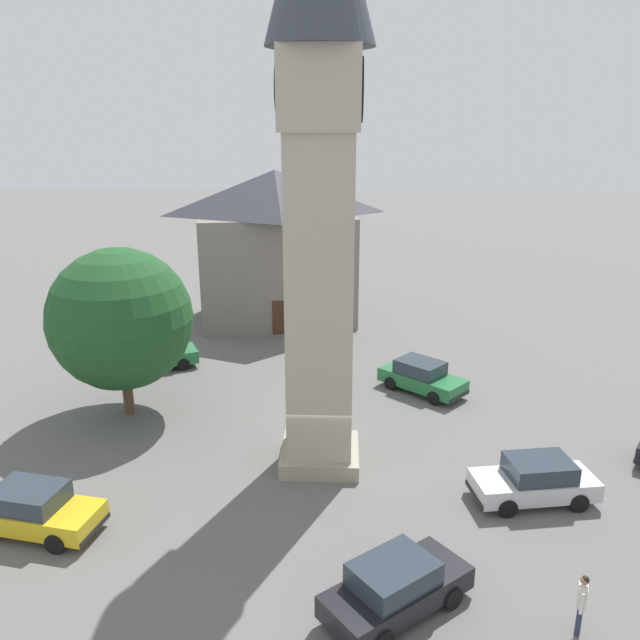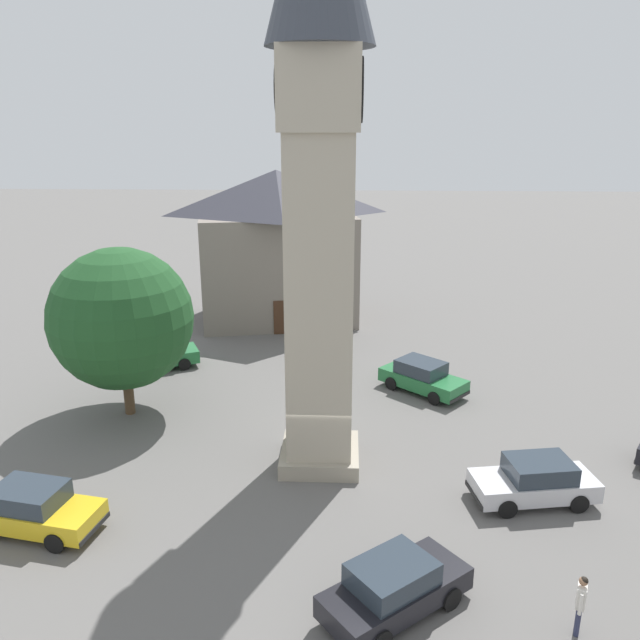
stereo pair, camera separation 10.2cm
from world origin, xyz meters
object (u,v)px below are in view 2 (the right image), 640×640
car_white_side (535,481)px  car_black_far (158,354)px  car_silver_kerb (34,509)px  clock_tower (320,121)px  car_red_corner (395,587)px  car_green_alley (422,377)px  building_corner_back (277,246)px  tree (121,319)px  pedestrian (581,600)px

car_white_side → car_black_far: bearing=54.7°
car_silver_kerb → car_white_side: same height
clock_tower → car_black_far: (9.23, 8.87, -11.57)m
car_black_far → car_red_corner: bearing=-146.4°
clock_tower → car_green_alley: size_ratio=5.01×
car_silver_kerb → building_corner_back: building_corner_back is taller
car_white_side → car_black_far: same height
tree → clock_tower: bearing=-114.2°
car_green_alley → pedestrian: bearing=-171.4°
car_red_corner → pedestrian: size_ratio=2.53×
car_silver_kerb → building_corner_back: size_ratio=0.40×
pedestrian → tree: 19.82m
car_green_alley → tree: tree is taller
pedestrian → building_corner_back: 28.38m
car_white_side → building_corner_back: bearing=28.1°
car_green_alley → building_corner_back: (11.28, 8.07, 4.11)m
car_green_alley → car_white_side: bearing=-162.8°
car_red_corner → building_corner_back: building_corner_back is taller
car_silver_kerb → car_black_far: 13.82m
pedestrian → tree: size_ratio=0.23×
clock_tower → pedestrian: bearing=-140.0°
tree → building_corner_back: (14.16, -5.09, 0.50)m
tree → building_corner_back: building_corner_back is taller
car_green_alley → pedestrian: 15.05m
car_green_alley → tree: bearing=102.4°
car_white_side → car_red_corner: bearing=136.4°
car_red_corner → building_corner_back: size_ratio=0.39×
clock_tower → tree: clock_tower is taller
pedestrian → tree: (11.99, 15.41, 3.36)m
car_silver_kerb → pedestrian: bearing=-102.8°
clock_tower → car_green_alley: 14.15m
car_silver_kerb → tree: size_ratio=0.59×
car_black_far → tree: tree is taller
car_green_alley → pedestrian: size_ratio=2.49×
car_red_corner → pedestrian: 4.58m
clock_tower → car_red_corner: 14.02m
car_green_alley → pedestrian: pedestrian is taller
car_black_far → building_corner_back: (8.79, -5.37, 4.11)m
tree → car_red_corner: bearing=-136.5°
car_silver_kerb → car_green_alley: 17.50m
car_white_side → car_green_alley: bearing=17.2°
car_red_corner → tree: (11.44, 10.87, 3.61)m
clock_tower → car_white_side: clock_tower is taller
car_silver_kerb → car_red_corner: same height
car_white_side → car_black_far: 19.88m
pedestrian → building_corner_back: building_corner_back is taller
car_red_corner → pedestrian: (-0.55, -4.54, 0.25)m
car_silver_kerb → pedestrian: size_ratio=2.58×
car_red_corner → building_corner_back: bearing=12.7°
car_green_alley → pedestrian: (-14.87, -2.25, 0.25)m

